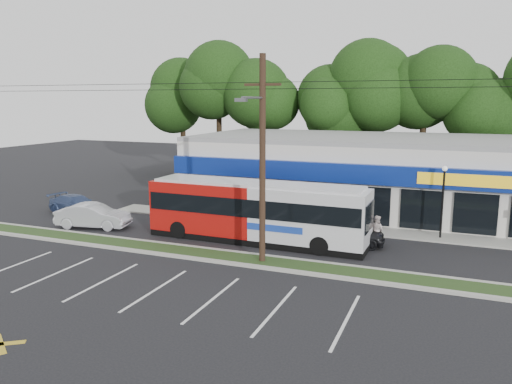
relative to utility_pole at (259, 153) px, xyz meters
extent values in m
plane|color=black|center=(-2.83, -0.93, -5.41)|extent=(120.00, 120.00, 0.00)
cube|color=#273D19|center=(-2.83, 0.07, -5.35)|extent=(40.00, 1.60, 0.12)
cube|color=#9E9E93|center=(-2.83, -0.78, -5.34)|extent=(40.00, 0.25, 0.14)
cube|color=#9E9E93|center=(-2.83, 0.92, -5.34)|extent=(40.00, 0.25, 0.14)
cube|color=#9E9E93|center=(2.17, 8.07, -5.36)|extent=(32.00, 2.20, 0.10)
cube|color=beige|center=(2.67, 15.07, -2.91)|extent=(25.00, 12.00, 5.00)
cube|color=navy|center=(2.67, 8.82, -2.01)|extent=(25.00, 0.50, 1.20)
cube|color=black|center=(2.67, 9.01, -4.01)|extent=(24.00, 0.12, 2.40)
cube|color=yellow|center=(9.67, 8.55, -2.01)|extent=(6.00, 0.06, 0.70)
cube|color=gray|center=(2.67, 15.07, -0.26)|extent=(25.00, 12.00, 0.30)
cylinder|color=black|center=(0.17, 0.07, -0.41)|extent=(0.30, 0.30, 10.00)
cube|color=black|center=(0.17, 0.07, 3.19)|extent=(1.80, 0.12, 0.12)
cylinder|color=#59595E|center=(0.17, -1.13, 2.59)|extent=(0.10, 2.40, 0.10)
cube|color=#59595E|center=(0.17, -2.43, 2.49)|extent=(0.50, 0.25, 0.15)
cylinder|color=black|center=(-2.83, 0.07, 3.29)|extent=(50.00, 0.02, 0.02)
cylinder|color=black|center=(-2.83, 0.07, 2.99)|extent=(50.00, 0.02, 0.02)
cylinder|color=black|center=(8.17, 7.87, -3.41)|extent=(0.12, 0.12, 4.00)
sphere|color=silver|center=(8.17, 7.87, -1.31)|extent=(0.30, 0.30, 0.30)
cylinder|color=black|center=(-18.83, 25.07, -2.55)|extent=(0.56, 0.56, 5.72)
sphere|color=black|center=(-18.83, 25.07, 3.04)|extent=(6.76, 6.76, 6.76)
cylinder|color=black|center=(-13.83, 25.07, -2.55)|extent=(0.56, 0.56, 5.72)
sphere|color=black|center=(-13.83, 25.07, 3.04)|extent=(6.76, 6.76, 6.76)
cylinder|color=black|center=(-8.83, 25.07, -2.55)|extent=(0.56, 0.56, 5.72)
sphere|color=black|center=(-8.83, 25.07, 3.04)|extent=(6.76, 6.76, 6.76)
cylinder|color=black|center=(-3.83, 25.07, -2.55)|extent=(0.56, 0.56, 5.72)
sphere|color=black|center=(-3.83, 25.07, 3.04)|extent=(6.76, 6.76, 6.76)
cylinder|color=black|center=(1.17, 25.07, -2.55)|extent=(0.56, 0.56, 5.72)
sphere|color=black|center=(1.17, 25.07, 3.04)|extent=(6.76, 6.76, 6.76)
cylinder|color=black|center=(6.17, 25.07, -2.55)|extent=(0.56, 0.56, 5.72)
sphere|color=black|center=(6.17, 25.07, 3.04)|extent=(6.76, 6.76, 6.76)
cylinder|color=black|center=(11.17, 25.07, -2.55)|extent=(0.56, 0.56, 5.72)
sphere|color=black|center=(11.17, 25.07, 3.04)|extent=(6.76, 6.76, 6.76)
cube|color=#9E0F0C|center=(-4.67, 3.63, -3.61)|extent=(6.32, 2.72, 2.88)
cube|color=silver|center=(1.61, 3.52, -3.61)|extent=(6.32, 2.72, 2.88)
cube|color=black|center=(-1.53, 3.57, -5.21)|extent=(12.60, 2.77, 0.37)
cube|color=black|center=(-1.53, 3.57, -3.27)|extent=(12.35, 2.88, 0.99)
cube|color=black|center=(4.78, 3.47, -3.43)|extent=(0.10, 2.22, 1.46)
cube|color=#193899|center=(0.02, 2.23, -4.21)|extent=(3.14, 0.08, 0.37)
cube|color=silver|center=(-1.53, 3.57, -2.12)|extent=(11.96, 2.55, 0.19)
cylinder|color=black|center=(-5.94, 2.46, -4.91)|extent=(1.01, 0.31, 1.00)
cylinder|color=black|center=(-5.90, 4.83, -4.91)|extent=(1.01, 0.31, 1.00)
cylinder|color=black|center=(2.47, 2.32, -4.91)|extent=(1.01, 0.31, 1.00)
cylinder|color=black|center=(2.51, 4.70, -4.91)|extent=(1.01, 0.31, 1.00)
imported|color=black|center=(3.30, 4.57, -4.68)|extent=(4.59, 2.59, 1.48)
imported|color=#AFB0B8|center=(-12.17, 2.57, -4.66)|extent=(4.82, 2.51, 1.51)
imported|color=navy|center=(-15.83, 5.24, -4.75)|extent=(4.84, 2.71, 1.32)
imported|color=silver|center=(2.70, 6.82, -4.47)|extent=(0.80, 0.67, 1.88)
imported|color=beige|center=(4.90, 5.41, -4.59)|extent=(1.00, 0.92, 1.65)
camera|label=1|loc=(8.62, -21.88, 2.47)|focal=35.00mm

